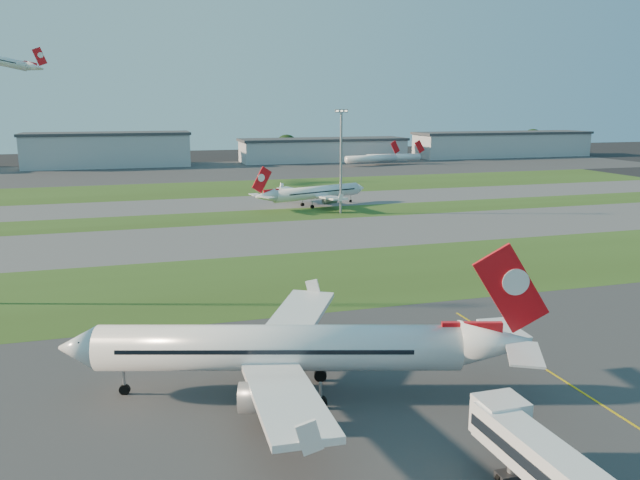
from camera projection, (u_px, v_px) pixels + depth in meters
name	position (u px, v px, depth m)	size (l,w,h in m)	color
ground	(580.00, 431.00, 52.00)	(700.00, 700.00, 0.00)	black
apron_near	(580.00, 431.00, 52.00)	(300.00, 70.00, 0.01)	#333335
grass_strip_a	(362.00, 274.00, 100.72)	(300.00, 34.00, 0.01)	#2D4617
taxiway_a	(308.00, 234.00, 131.63)	(300.00, 32.00, 0.01)	#515154
grass_strip_b	(281.00, 215.00, 155.05)	(300.00, 18.00, 0.01)	#2D4617
taxiway_b	(263.00, 202.00, 175.67)	(300.00, 26.00, 0.01)	#515154
grass_strip_c	(243.00, 188.00, 206.58)	(300.00, 40.00, 0.01)	#2D4617
apron_far	(219.00, 170.00, 262.79)	(400.00, 80.00, 0.01)	#333335
yellow_line	(629.00, 423.00, 53.40)	(0.25, 60.00, 0.02)	gold
airliner_parked	(283.00, 349.00, 57.66)	(40.48, 34.05, 12.97)	white
airliner_taxiing	(316.00, 193.00, 167.63)	(32.20, 27.21, 10.46)	white
mini_jet_near	(371.00, 158.00, 282.72)	(28.41, 8.01, 9.48)	white
mini_jet_far	(394.00, 157.00, 289.37)	(28.63, 4.09, 9.48)	white
light_mast_centre	(341.00, 154.00, 154.25)	(3.20, 0.70, 25.80)	gray
hangar_west	(108.00, 150.00, 276.73)	(71.40, 23.00, 15.20)	#9EA0A5
hangar_east	(323.00, 150.00, 305.07)	(81.60, 23.00, 11.20)	#9EA0A5
hangar_far_east	(502.00, 144.00, 332.78)	(96.90, 23.00, 13.20)	#9EA0A5
tree_mid_west	(165.00, 151.00, 294.40)	(9.90, 9.90, 10.80)	black
tree_mid_east	(287.00, 146.00, 313.75)	(11.55, 11.55, 12.60)	black
tree_east	(424.00, 145.00, 332.96)	(10.45, 10.45, 11.40)	black
tree_far_east	(533.00, 140.00, 355.97)	(12.65, 12.65, 13.80)	black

